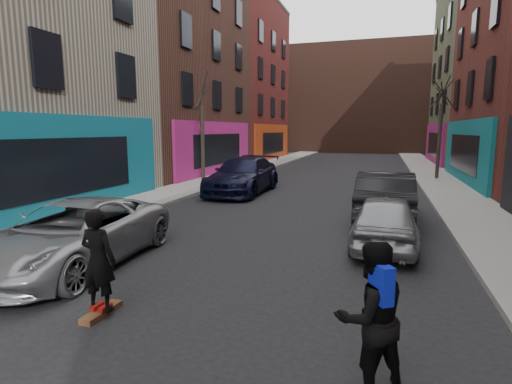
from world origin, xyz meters
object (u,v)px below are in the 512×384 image
Objects in this scene: parked_right_far at (385,220)px; skateboard at (102,312)px; parked_right_end at (385,196)px; parked_left_far at (74,234)px; tree_left_far at (202,122)px; skateboarder at (98,260)px; parked_left_end at (243,175)px; pedestrian at (370,317)px; tree_right_far at (441,120)px.

parked_right_far is 7.02m from skateboard.
parked_right_far is 0.81× the size of parked_right_end.
parked_left_far is at bearing 46.94° from parked_right_end.
tree_left_far is at bearing 98.47° from parked_left_far.
parked_left_end is at bearing -80.80° from skateboarder.
parked_left_end is at bearing -33.68° from tree_left_far.
skateboarder is at bearing 0.00° from skateboard.
parked_left_end is at bearing -47.05° from parked_right_far.
parked_left_far is at bearing -77.36° from tree_left_far.
parked_right_end is at bearing -32.17° from parked_left_end.
parked_right_far is at bearing 51.42° from skateboard.
pedestrian reaches higher than parked_left_end.
tree_left_far is 1.31× the size of parked_right_end.
skateboarder is (5.03, -14.68, -2.45)m from tree_left_far.
parked_left_end reaches higher than parked_left_far.
skateboard is at bearing 52.71° from parked_right_far.
tree_right_far is 12.63m from parked_left_end.
tree_left_far is 18.04m from pedestrian.
parked_left_far is at bearing -116.81° from tree_right_far.
pedestrian is (-0.20, -6.10, 0.21)m from parked_right_far.
tree_right_far is at bearing 59.02° from parked_left_far.
skateboarder is (-7.37, -20.68, -2.60)m from tree_right_far.
parked_right_far is at bearing 90.84° from parked_right_end.
pedestrian reaches higher than parked_right_far.
parked_left_end is 12.87m from skateboard.
parked_right_end reaches higher than parked_left_far.
tree_left_far is at bearing -154.18° from tree_right_far.
parked_right_far reaches higher than skateboard.
skateboarder reaches higher than parked_left_far.
parked_left_far is 2.91m from skateboard.
skateboarder reaches higher than skateboard.
tree_left_far is 13.43m from parked_left_far.
parked_right_end is 9.66m from skateboarder.
pedestrian is (6.32, -2.48, 0.18)m from parked_left_far.
skateboard is 0.45× the size of pedestrian.
tree_right_far is at bearing 25.82° from tree_left_far.
parked_right_far is 3.16m from parked_right_end.
tree_right_far reaches higher than skateboarder.
skateboard is (2.15, -1.84, -0.67)m from parked_left_far.
parked_right_far is (6.52, 3.62, -0.03)m from parked_left_far.
pedestrian is at bearing -64.78° from parked_left_end.
tree_right_far is 3.84× the size of pedestrian.
parked_left_far is 3.09× the size of skateboarder.
parked_left_far is at bearing 139.51° from skateboard.
tree_right_far reaches higher than parked_right_end.
pedestrian reaches higher than parked_right_end.
tree_right_far is 1.37× the size of parked_right_end.
parked_left_end is 3.27× the size of pedestrian.
parked_left_far reaches higher than parked_right_far.
skateboarder is at bearing 52.71° from parked_right_far.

